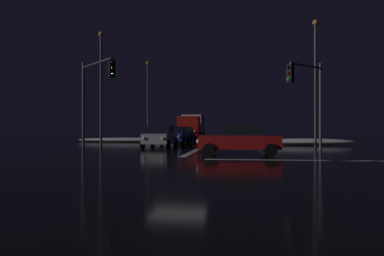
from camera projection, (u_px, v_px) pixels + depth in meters
ground at (178, 160)px, 17.12m from camera, size 120.00×120.00×0.10m
stop_line_north at (197, 150)px, 24.50m from camera, size 0.35×12.66×0.01m
centre_line_ns at (210, 143)px, 36.01m from camera, size 22.00×0.15×0.01m
crosswalk_bar_east at (352, 161)px, 16.19m from camera, size 12.66×0.40×0.01m
snow_bank_left_curb at (131, 140)px, 38.63m from camera, size 11.19×1.50×0.47m
snow_bank_right_curb at (306, 142)px, 31.67m from camera, size 7.93×1.50×0.56m
sedan_silver at (160, 137)px, 27.66m from camera, size 2.02×4.33×1.57m
sedan_blue at (176, 135)px, 33.55m from camera, size 2.02×4.33×1.57m
sedan_black at (185, 134)px, 39.68m from camera, size 2.02×4.33×1.57m
box_truck at (192, 126)px, 46.48m from camera, size 2.68×8.28×3.08m
sedan_red_crossing at (240, 140)px, 19.92m from camera, size 4.33×2.02×1.57m
traffic_signal_ne at (307, 90)px, 23.09m from camera, size 2.46×2.46×5.51m
traffic_signal_nw at (95, 87)px, 24.37m from camera, size 3.38×3.38×5.87m
streetlamp_left_far at (148, 95)px, 47.01m from camera, size 0.44×0.44×9.77m
streetlamp_left_near at (101, 80)px, 31.13m from camera, size 0.44×0.44×9.36m
streetlamp_right_near at (315, 74)px, 29.01m from camera, size 0.44×0.44×9.73m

